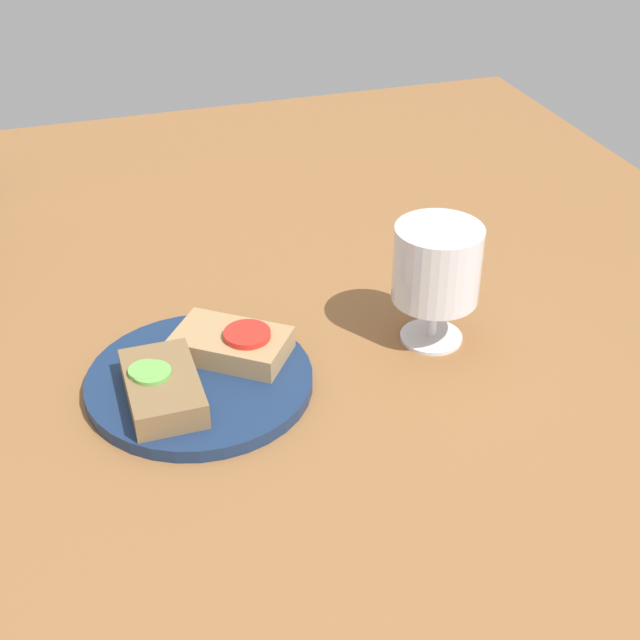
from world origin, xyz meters
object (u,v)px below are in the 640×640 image
object	(u,v)px
plate	(200,381)
sandwich_with_cucumber	(162,387)
sandwich_with_tomato	(232,343)
wine_glass	(437,270)

from	to	relation	value
plate	sandwich_with_cucumber	xyz separation A→B (cm)	(-3.86, -2.51, 2.07)
plate	sandwich_with_tomato	xyz separation A→B (cm)	(3.89, 2.49, 1.94)
sandwich_with_cucumber	wine_glass	xyz separation A→B (cm)	(28.39, 3.29, 5.54)
sandwich_with_cucumber	wine_glass	size ratio (longest dim) A/B	0.86
sandwich_with_cucumber	sandwich_with_tomato	xyz separation A→B (cm)	(7.75, 5.00, -0.13)
plate	wine_glass	distance (cm)	25.70
sandwich_with_tomato	wine_glass	size ratio (longest dim) A/B	0.99
sandwich_with_cucumber	plate	bearing A→B (deg)	33.02
sandwich_with_tomato	wine_glass	bearing A→B (deg)	-4.75
wine_glass	sandwich_with_cucumber	bearing A→B (deg)	-173.40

